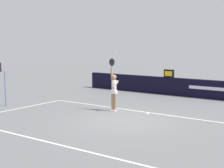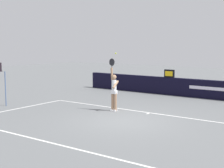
% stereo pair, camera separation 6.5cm
% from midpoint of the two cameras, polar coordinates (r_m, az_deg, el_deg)
% --- Properties ---
extents(ground_plane, '(60.00, 60.00, 0.00)m').
position_cam_midpoint_polar(ground_plane, '(13.61, 2.59, -6.29)').
color(ground_plane, slate).
extents(court_lines, '(11.31, 5.89, 0.00)m').
position_cam_midpoint_polar(court_lines, '(12.85, 0.27, -7.07)').
color(court_lines, white).
rests_on(court_lines, ground).
extents(back_wall, '(14.91, 0.30, 1.05)m').
position_cam_midpoint_polar(back_wall, '(19.82, 14.05, -0.72)').
color(back_wall, black).
rests_on(back_wall, ground).
extents(speed_display, '(0.63, 0.15, 0.47)m').
position_cam_midpoint_polar(speed_display, '(20.40, 9.80, 1.76)').
color(speed_display, black).
rests_on(speed_display, back_wall).
extents(tennis_player, '(0.45, 0.49, 2.42)m').
position_cam_midpoint_polar(tennis_player, '(15.37, 0.45, -0.92)').
color(tennis_player, '#9C7759').
rests_on(tennis_player, ground).
extents(tennis_ball, '(0.07, 0.07, 0.07)m').
position_cam_midpoint_polar(tennis_ball, '(15.04, 0.76, 5.23)').
color(tennis_ball, '#CFE32F').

